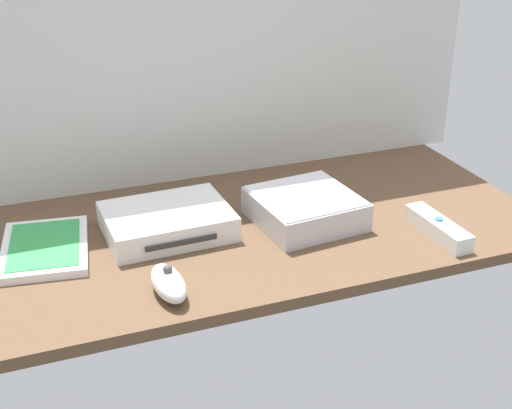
{
  "coord_description": "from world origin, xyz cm",
  "views": [
    {
      "loc": [
        -39.13,
        -103.62,
        56.99
      ],
      "look_at": [
        0.0,
        0.0,
        4.0
      ],
      "focal_mm": 49.65,
      "sensor_mm": 36.0,
      "label": 1
    }
  ],
  "objects_px": {
    "game_case": "(45,248)",
    "remote_wand": "(438,228)",
    "game_console": "(167,221)",
    "mini_computer": "(305,208)",
    "remote_nunchuk": "(168,283)"
  },
  "relations": [
    {
      "from": "mini_computer",
      "to": "remote_nunchuk",
      "type": "bearing_deg",
      "value": -152.68
    },
    {
      "from": "game_console",
      "to": "game_case",
      "type": "xyz_separation_m",
      "value": [
        -0.2,
        0.01,
        -0.01
      ]
    },
    {
      "from": "game_console",
      "to": "remote_nunchuk",
      "type": "height_order",
      "value": "remote_nunchuk"
    },
    {
      "from": "game_console",
      "to": "mini_computer",
      "type": "height_order",
      "value": "mini_computer"
    },
    {
      "from": "game_case",
      "to": "remote_wand",
      "type": "bearing_deg",
      "value": -7.69
    },
    {
      "from": "remote_wand",
      "to": "game_console",
      "type": "bearing_deg",
      "value": 155.64
    },
    {
      "from": "mini_computer",
      "to": "remote_wand",
      "type": "distance_m",
      "value": 0.23
    },
    {
      "from": "game_case",
      "to": "remote_wand",
      "type": "relative_size",
      "value": 1.39
    },
    {
      "from": "mini_computer",
      "to": "remote_nunchuk",
      "type": "xyz_separation_m",
      "value": [
        -0.29,
        -0.15,
        -0.01
      ]
    },
    {
      "from": "game_case",
      "to": "remote_nunchuk",
      "type": "height_order",
      "value": "remote_nunchuk"
    },
    {
      "from": "game_case",
      "to": "game_console",
      "type": "bearing_deg",
      "value": 6.6
    },
    {
      "from": "remote_wand",
      "to": "remote_nunchuk",
      "type": "distance_m",
      "value": 0.48
    },
    {
      "from": "game_case",
      "to": "remote_wand",
      "type": "distance_m",
      "value": 0.66
    },
    {
      "from": "game_case",
      "to": "remote_wand",
      "type": "height_order",
      "value": "remote_wand"
    },
    {
      "from": "mini_computer",
      "to": "remote_nunchuk",
      "type": "relative_size",
      "value": 1.81
    }
  ]
}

